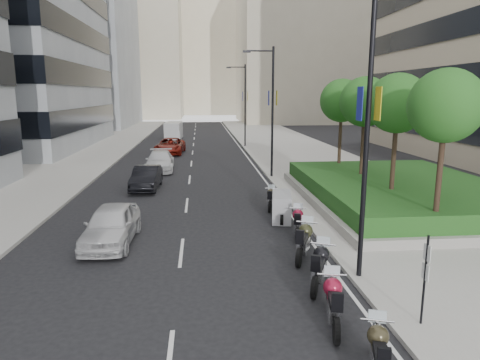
{
  "coord_description": "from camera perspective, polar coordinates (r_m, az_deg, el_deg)",
  "views": [
    {
      "loc": [
        -0.72,
        -11.47,
        5.9
      ],
      "look_at": [
        1.08,
        7.67,
        2.0
      ],
      "focal_mm": 32.0,
      "sensor_mm": 36.0,
      "label": 1
    }
  ],
  "objects": [
    {
      "name": "motorcycle_4",
      "position": [
        18.2,
        7.68,
        -5.62
      ],
      "size": [
        0.82,
        2.16,
        1.09
      ],
      "rotation": [
        0.0,
        0.0,
        1.33
      ],
      "color": "black",
      "rests_on": "ground"
    },
    {
      "name": "car_b",
      "position": [
        27.4,
        -12.36,
        0.29
      ],
      "size": [
        1.7,
        4.42,
        1.44
      ],
      "primitive_type": "imported",
      "rotation": [
        0.0,
        0.0,
        -0.04
      ],
      "color": "black",
      "rests_on": "ground"
    },
    {
      "name": "car_c",
      "position": [
        33.82,
        -10.64,
        2.5
      ],
      "size": [
        2.28,
        5.23,
        1.5
      ],
      "primitive_type": "imported",
      "rotation": [
        0.0,
        0.0,
        0.04
      ],
      "color": "silver",
      "rests_on": "ground"
    },
    {
      "name": "motorcycle_1",
      "position": [
        11.71,
        12.33,
        -15.59
      ],
      "size": [
        0.81,
        2.32,
        1.17
      ],
      "rotation": [
        0.0,
        0.0,
        1.37
      ],
      "color": "black",
      "rests_on": "ground"
    },
    {
      "name": "tree_1",
      "position": [
        21.55,
        20.26,
        9.51
      ],
      "size": [
        2.8,
        2.8,
        6.3
      ],
      "color": "#332319",
      "rests_on": "planter"
    },
    {
      "name": "building_cream_centre",
      "position": [
        132.15,
        -4.34,
        17.11
      ],
      "size": [
        30.0,
        24.0,
        38.0
      ],
      "primitive_type": "cube",
      "color": "#B7AD93",
      "rests_on": "ground"
    },
    {
      "name": "parking_sign",
      "position": [
        11.83,
        23.44,
        -11.59
      ],
      "size": [
        0.06,
        0.32,
        2.5
      ],
      "color": "black",
      "rests_on": "ground"
    },
    {
      "name": "car_d",
      "position": [
        43.18,
        -9.3,
        4.49
      ],
      "size": [
        2.99,
        5.77,
        1.55
      ],
      "primitive_type": "imported",
      "rotation": [
        0.0,
        0.0,
        -0.08
      ],
      "color": "maroon",
      "rests_on": "ground"
    },
    {
      "name": "building_grey_far",
      "position": [
        85.22,
        -22.16,
        16.78
      ],
      "size": [
        22.0,
        26.0,
        30.0
      ],
      "primitive_type": "cube",
      "color": "gray",
      "rests_on": "ground"
    },
    {
      "name": "tree_2",
      "position": [
        25.22,
        16.33,
        9.93
      ],
      "size": [
        2.8,
        2.8,
        6.3
      ],
      "color": "#332319",
      "rests_on": "planter"
    },
    {
      "name": "motorcycle_0",
      "position": [
        10.07,
        17.98,
        -21.09
      ],
      "size": [
        0.87,
        2.08,
        1.07
      ],
      "rotation": [
        0.0,
        0.0,
        1.27
      ],
      "color": "black",
      "rests_on": "ground"
    },
    {
      "name": "hedge",
      "position": [
        24.5,
        20.72,
        -0.94
      ],
      "size": [
        9.4,
        13.4,
        0.8
      ],
      "primitive_type": "cube",
      "color": "#164F1E",
      "rests_on": "planter"
    },
    {
      "name": "lamp_post_0",
      "position": [
        13.41,
        16.05,
        7.46
      ],
      "size": [
        2.34,
        0.45,
        9.0
      ],
      "color": "black",
      "rests_on": "ground"
    },
    {
      "name": "motorcycle_2",
      "position": [
        13.75,
        10.59,
        -11.22
      ],
      "size": [
        1.19,
        2.24,
        1.2
      ],
      "rotation": [
        0.0,
        0.0,
        1.14
      ],
      "color": "black",
      "rests_on": "ground"
    },
    {
      "name": "sidewalk_left",
      "position": [
        43.37,
        -20.41,
        3.02
      ],
      "size": [
        8.0,
        100.0,
        0.15
      ],
      "primitive_type": "cube",
      "color": "#9E9B93",
      "rests_on": "ground"
    },
    {
      "name": "motorcycle_6",
      "position": [
        22.32,
        4.12,
        -2.48
      ],
      "size": [
        0.74,
        1.98,
        1.0
      ],
      "rotation": [
        0.0,
        0.0,
        1.33
      ],
      "color": "black",
      "rests_on": "ground"
    },
    {
      "name": "building_cream_left",
      "position": [
        113.35,
        -14.73,
        16.72
      ],
      "size": [
        26.0,
        24.0,
        34.0
      ],
      "primitive_type": "cube",
      "color": "#B7AD93",
      "rests_on": "ground"
    },
    {
      "name": "planter",
      "position": [
        24.63,
        20.62,
        -2.31
      ],
      "size": [
        10.0,
        14.0,
        0.4
      ],
      "primitive_type": "cube",
      "color": "gray",
      "rests_on": "sidewalk_right"
    },
    {
      "name": "delivery_van",
      "position": [
        57.69,
        -8.84,
        6.47
      ],
      "size": [
        2.21,
        5.28,
        2.18
      ],
      "rotation": [
        0.0,
        0.0,
        -0.05
      ],
      "color": "#B5B5B7",
      "rests_on": "ground"
    },
    {
      "name": "sidewalk_right",
      "position": [
        42.99,
        7.78,
        3.57
      ],
      "size": [
        10.0,
        100.0,
        0.15
      ],
      "primitive_type": "cube",
      "color": "#9E9B93",
      "rests_on": "ground"
    },
    {
      "name": "building_cream_right",
      "position": [
        95.02,
        9.0,
        18.64
      ],
      "size": [
        28.0,
        24.0,
        36.0
      ],
      "primitive_type": "cube",
      "color": "#B7AD93",
      "rests_on": "ground"
    },
    {
      "name": "ground",
      "position": [
        12.92,
        -1.64,
        -15.71
      ],
      "size": [
        160.0,
        160.0,
        0.0
      ],
      "primitive_type": "plane",
      "color": "black",
      "rests_on": "ground"
    },
    {
      "name": "lamp_post_1",
      "position": [
        29.88,
        4.07,
        9.83
      ],
      "size": [
        2.34,
        0.45,
        9.0
      ],
      "color": "black",
      "rests_on": "ground"
    },
    {
      "name": "car_a",
      "position": [
        17.86,
        -16.77,
        -5.72
      ],
      "size": [
        1.97,
        4.6,
        1.55
      ],
      "primitive_type": "imported",
      "rotation": [
        0.0,
        0.0,
        -0.03
      ],
      "color": "silver",
      "rests_on": "ground"
    },
    {
      "name": "lane_centre",
      "position": [
        41.9,
        -6.38,
        3.3
      ],
      "size": [
        0.12,
        100.0,
        0.01
      ],
      "primitive_type": "cube",
      "color": "silver",
      "rests_on": "ground"
    },
    {
      "name": "motorcycle_5",
      "position": [
        20.3,
        5.56,
        -3.58
      ],
      "size": [
        1.22,
        2.25,
        1.3
      ],
      "rotation": [
        0.0,
        0.0,
        1.4
      ],
      "color": "black",
      "rests_on": "ground"
    },
    {
      "name": "tree_0",
      "position": [
        18.01,
        25.75,
        8.84
      ],
      "size": [
        2.8,
        2.8,
        6.3
      ],
      "color": "#332319",
      "rests_on": "planter"
    },
    {
      "name": "motorcycle_3",
      "position": [
        15.85,
        8.54,
        -8.02
      ],
      "size": [
        1.19,
        2.27,
        1.21
      ],
      "rotation": [
        0.0,
        0.0,
        1.15
      ],
      "color": "black",
      "rests_on": "ground"
    },
    {
      "name": "lane_edge",
      "position": [
        42.12,
        0.72,
        3.41
      ],
      "size": [
        0.12,
        100.0,
        0.01
      ],
      "primitive_type": "cube",
      "color": "silver",
      "rests_on": "ground"
    },
    {
      "name": "tree_3",
      "position": [
        28.98,
        13.41,
        10.22
      ],
      "size": [
        2.8,
        2.8,
        6.3
      ],
      "color": "#332319",
      "rests_on": "planter"
    },
    {
      "name": "lamp_post_2",
      "position": [
        47.73,
        0.5,
        10.46
      ],
      "size": [
        2.34,
        0.45,
        9.0
      ],
      "color": "black",
      "rests_on": "ground"
    }
  ]
}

